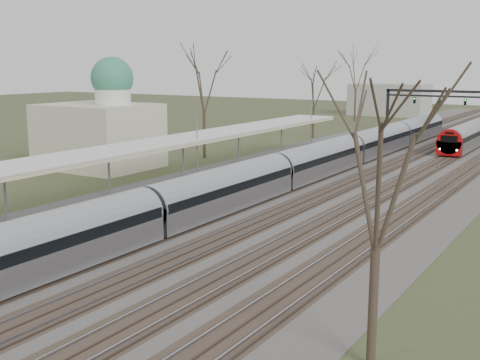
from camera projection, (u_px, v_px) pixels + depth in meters
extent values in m
cube|color=#474442|center=(386.00, 163.00, 59.45)|extent=(24.00, 160.00, 0.10)
cube|color=#4C3828|center=(330.00, 157.00, 62.57)|extent=(2.60, 160.00, 0.06)
cube|color=gray|center=(323.00, 156.00, 62.93)|extent=(0.07, 160.00, 0.12)
cube|color=gray|center=(336.00, 157.00, 62.18)|extent=(0.07, 160.00, 0.12)
cube|color=#4C3828|center=(362.00, 160.00, 60.74)|extent=(2.60, 160.00, 0.06)
cube|color=gray|center=(355.00, 159.00, 61.10)|extent=(0.07, 160.00, 0.12)
cube|color=gray|center=(368.00, 160.00, 60.36)|extent=(0.07, 160.00, 0.12)
cube|color=#4C3828|center=(396.00, 163.00, 58.92)|extent=(2.60, 160.00, 0.06)
cube|color=gray|center=(389.00, 162.00, 59.28)|extent=(0.07, 160.00, 0.12)
cube|color=gray|center=(403.00, 163.00, 58.53)|extent=(0.07, 160.00, 0.12)
cube|color=#4C3828|center=(432.00, 166.00, 57.09)|extent=(2.60, 160.00, 0.06)
cube|color=gray|center=(424.00, 165.00, 57.46)|extent=(0.07, 160.00, 0.12)
cube|color=gray|center=(440.00, 166.00, 56.71)|extent=(0.07, 160.00, 0.12)
cube|color=#4C3828|center=(470.00, 170.00, 55.27)|extent=(2.60, 160.00, 0.06)
cube|color=gray|center=(462.00, 168.00, 55.63)|extent=(0.07, 160.00, 0.12)
cube|color=gray|center=(479.00, 170.00, 54.88)|extent=(0.07, 160.00, 0.12)
cube|color=#9E9B93|center=(209.00, 177.00, 49.52)|extent=(3.50, 69.00, 1.00)
cylinder|color=slate|center=(5.00, 196.00, 32.92)|extent=(0.14, 0.14, 3.00)
cylinder|color=slate|center=(109.00, 174.00, 39.57)|extent=(0.14, 0.14, 3.00)
cylinder|color=slate|center=(183.00, 158.00, 46.23)|extent=(0.14, 0.14, 3.00)
cylinder|color=slate|center=(238.00, 147.00, 52.89)|extent=(0.14, 0.14, 3.00)
cylinder|color=slate|center=(281.00, 137.00, 59.54)|extent=(0.14, 0.14, 3.00)
cube|color=silver|center=(175.00, 140.00, 45.10)|extent=(4.10, 50.00, 0.12)
cube|color=beige|center=(175.00, 142.00, 45.14)|extent=(4.10, 50.00, 0.25)
cube|color=beige|center=(99.00, 136.00, 56.22)|extent=(10.00, 8.00, 6.00)
cylinder|color=silver|center=(113.00, 92.00, 54.38)|extent=(3.20, 3.20, 2.50)
sphere|color=#30795E|center=(112.00, 78.00, 54.15)|extent=(3.80, 3.80, 3.80)
cube|color=black|center=(387.00, 110.00, 89.07)|extent=(0.35, 0.35, 6.00)
cube|color=black|center=(461.00, 92.00, 83.17)|extent=(21.00, 0.35, 0.35)
cube|color=black|center=(460.00, 97.00, 83.31)|extent=(21.00, 0.25, 0.25)
cube|color=black|center=(415.00, 100.00, 86.53)|extent=(0.32, 0.22, 0.85)
sphere|color=#0CFF19|center=(414.00, 99.00, 86.37)|extent=(0.16, 0.16, 0.16)
cube|color=black|center=(439.00, 101.00, 84.71)|extent=(0.32, 0.22, 0.85)
sphere|color=#0CFF19|center=(439.00, 100.00, 84.54)|extent=(0.16, 0.16, 0.16)
cube|color=black|center=(465.00, 102.00, 82.88)|extent=(0.32, 0.22, 0.85)
sphere|color=#0CFF19|center=(465.00, 100.00, 82.72)|extent=(0.16, 0.16, 0.16)
cylinder|color=#2D231C|center=(204.00, 135.00, 62.03)|extent=(0.30, 0.30, 4.95)
cylinder|color=#2D231C|center=(373.00, 308.00, 19.01)|extent=(0.30, 0.30, 4.05)
cube|color=#9EA0A8|center=(319.00, 165.00, 51.93)|extent=(2.55, 75.00, 1.60)
cylinder|color=#9EA0A8|center=(319.00, 157.00, 51.80)|extent=(2.60, 74.70, 2.60)
cube|color=black|center=(319.00, 156.00, 51.78)|extent=(2.62, 74.40, 0.55)
cube|color=black|center=(318.00, 175.00, 52.10)|extent=(1.80, 74.00, 0.35)
cube|color=#A8090A|center=(449.00, 148.00, 62.35)|extent=(2.55, 0.50, 1.50)
cylinder|color=#A8090A|center=(450.00, 142.00, 62.26)|extent=(2.60, 0.60, 2.60)
cube|color=black|center=(449.00, 139.00, 61.97)|extent=(1.70, 0.12, 0.70)
sphere|color=white|center=(440.00, 149.00, 62.64)|extent=(0.22, 0.22, 0.22)
sphere|color=white|center=(457.00, 150.00, 61.76)|extent=(0.22, 0.22, 0.22)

